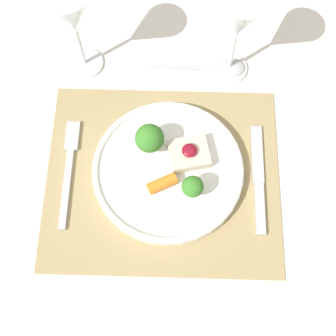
{
  "coord_description": "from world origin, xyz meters",
  "views": [
    {
      "loc": [
        0.02,
        -0.29,
        1.52
      ],
      "look_at": [
        0.01,
        0.01,
        0.77
      ],
      "focal_mm": 50.0,
      "sensor_mm": 36.0,
      "label": 1
    }
  ],
  "objects": [
    {
      "name": "placemat",
      "position": [
        0.0,
        0.0,
        0.75
      ],
      "size": [
        0.41,
        0.35,
        0.0
      ],
      "primitive_type": "cube",
      "color": "#9E895B",
      "rests_on": "dining_table"
    },
    {
      "name": "ground_plane",
      "position": [
        0.0,
        0.0,
        0.0
      ],
      "size": [
        8.0,
        8.0,
        0.0
      ],
      "primitive_type": "plane",
      "color": "gray"
    },
    {
      "name": "wine_glass_near",
      "position": [
        0.12,
        0.23,
        0.89
      ],
      "size": [
        0.09,
        0.09,
        0.2
      ],
      "color": "white",
      "rests_on": "dining_table"
    },
    {
      "name": "wine_glass_far",
      "position": [
        -0.16,
        0.23,
        0.89
      ],
      "size": [
        0.09,
        0.09,
        0.2
      ],
      "color": "white",
      "rests_on": "dining_table"
    },
    {
      "name": "fork",
      "position": [
        -0.17,
        0.02,
        0.76
      ],
      "size": [
        0.02,
        0.2,
        0.01
      ],
      "rotation": [
        0.0,
        0.0,
        0.03
      ],
      "color": "#B2B2B7",
      "rests_on": "placemat"
    },
    {
      "name": "knife",
      "position": [
        0.17,
        -0.01,
        0.76
      ],
      "size": [
        0.02,
        0.2,
        0.01
      ],
      "rotation": [
        0.0,
        0.0,
        -0.03
      ],
      "color": "#B2B2B7",
      "rests_on": "placemat"
    },
    {
      "name": "dinner_plate",
      "position": [
        0.01,
        0.01,
        0.77
      ],
      "size": [
        0.26,
        0.26,
        0.08
      ],
      "color": "white",
      "rests_on": "placemat"
    },
    {
      "name": "spoon",
      "position": [
        0.1,
        0.23,
        0.76
      ],
      "size": [
        0.19,
        0.04,
        0.01
      ],
      "rotation": [
        0.0,
        0.0,
        -0.07
      ],
      "color": "#B2B2B7",
      "rests_on": "dining_table"
    },
    {
      "name": "dining_table",
      "position": [
        0.0,
        0.0,
        0.67
      ],
      "size": [
        1.42,
        1.15,
        0.75
      ],
      "color": "white",
      "rests_on": "ground_plane"
    }
  ]
}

